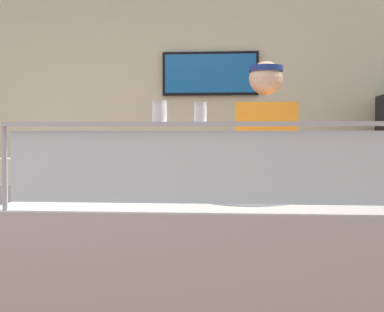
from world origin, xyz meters
name	(u,v)px	position (x,y,z in m)	size (l,w,h in m)	color
shop_rear_unit	(224,129)	(1.05, 2.75, 1.36)	(6.51, 0.13, 2.70)	beige
serving_counter	(215,295)	(1.05, 0.39, 0.47)	(2.11, 0.79, 0.95)	#BCB7B2
sneeze_guard	(213,154)	(1.05, 0.06, 1.21)	(1.93, 0.06, 0.40)	#B2B5BC
pizza_tray	(250,198)	(1.23, 0.50, 0.97)	(0.48, 0.48, 0.04)	#9EA0A8
pizza_server	(241,194)	(1.18, 0.48, 0.99)	(0.07, 0.28, 0.01)	#ADAFB7
parmesan_shaker	(160,113)	(0.82, 0.06, 1.39)	(0.07, 0.07, 0.09)	white
pepper_flake_shaker	(200,113)	(1.00, 0.06, 1.39)	(0.06, 0.06, 0.09)	white
worker_figure	(266,181)	(1.35, 1.06, 1.01)	(0.41, 0.50, 1.76)	#23232D
prep_shelf	(25,231)	(-0.73, 2.26, 0.44)	(0.70, 0.55, 0.87)	#B7BABF
pizza_box_stack	(24,170)	(-0.73, 2.26, 0.98)	(0.46, 0.44, 0.22)	silver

